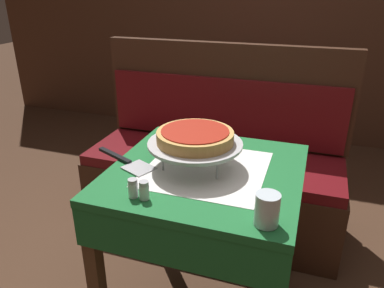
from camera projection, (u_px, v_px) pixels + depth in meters
dining_table_front at (206, 195)px, 1.44m from camera, size 0.70×0.70×0.75m
dining_table_rear at (243, 84)px, 3.02m from camera, size 0.72×0.72×0.75m
booth_bench at (214, 176)px, 2.25m from camera, size 1.47×0.53×1.07m
back_wall_panel at (285, 6)px, 3.21m from camera, size 6.00×0.04×2.40m
pizza_pan_stand at (195, 145)px, 1.36m from camera, size 0.35×0.35×0.10m
deep_dish_pizza at (195, 137)px, 1.35m from camera, size 0.28×0.28×0.05m
pizza_server at (125, 161)px, 1.44m from camera, size 0.29×0.17×0.01m
water_glass_near at (267, 209)px, 1.05m from camera, size 0.07×0.07×0.10m
salt_shaker at (133, 188)px, 1.20m from camera, size 0.03×0.03×0.06m
pepper_shaker at (144, 190)px, 1.18m from camera, size 0.03×0.03×0.06m
condiment_caddy at (242, 66)px, 2.94m from camera, size 0.14×0.14×0.14m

